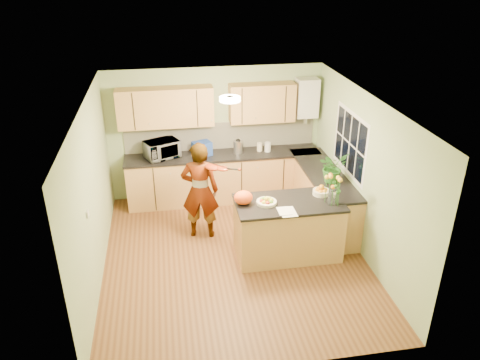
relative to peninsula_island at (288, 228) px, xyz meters
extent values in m
plane|color=#593319|center=(-0.84, 0.06, -0.47)|extent=(4.50, 4.50, 0.00)
cube|color=white|center=(-0.84, 0.06, 2.03)|extent=(4.00, 4.50, 0.02)
cube|color=#93AC7B|center=(-0.84, 2.31, 0.78)|extent=(4.00, 0.02, 2.50)
cube|color=#93AC7B|center=(-0.84, -2.19, 0.78)|extent=(4.00, 0.02, 2.50)
cube|color=#93AC7B|center=(-2.84, 0.06, 0.78)|extent=(0.02, 4.50, 2.50)
cube|color=#93AC7B|center=(1.16, 0.06, 0.78)|extent=(0.02, 4.50, 2.50)
cube|color=#B07C46|center=(-0.74, 2.01, -0.02)|extent=(3.60, 0.60, 0.90)
cube|color=black|center=(-0.74, 2.00, 0.45)|extent=(3.64, 0.62, 0.04)
cube|color=#B07C46|center=(0.86, 0.91, -0.02)|extent=(0.60, 2.20, 0.90)
cube|color=black|center=(0.85, 0.91, 0.45)|extent=(0.62, 2.24, 0.04)
cube|color=silver|center=(-0.74, 2.29, 0.73)|extent=(3.60, 0.02, 0.52)
cube|color=#B07C46|center=(-1.74, 2.14, 1.38)|extent=(1.70, 0.34, 0.70)
cube|color=#B07C46|center=(0.01, 2.14, 1.38)|extent=(1.20, 0.34, 0.70)
cube|color=silver|center=(0.86, 2.15, 1.43)|extent=(0.40, 0.30, 0.72)
cylinder|color=silver|center=(0.86, 2.15, 1.03)|extent=(0.06, 0.06, 0.20)
cube|color=silver|center=(1.16, 0.66, 1.08)|extent=(0.01, 1.30, 1.05)
cube|color=black|center=(1.15, 0.66, 1.08)|extent=(0.01, 1.18, 0.92)
cube|color=silver|center=(-2.82, -0.54, 0.83)|extent=(0.02, 0.09, 0.09)
cylinder|color=#FFEABF|center=(-0.84, 0.36, 1.99)|extent=(0.30, 0.30, 0.06)
cylinder|color=silver|center=(-0.84, 0.36, 2.02)|extent=(0.10, 0.10, 0.02)
cube|color=#B07C46|center=(0.00, 0.00, -0.02)|extent=(1.59, 0.79, 0.89)
cube|color=black|center=(0.00, 0.00, 0.45)|extent=(1.63, 0.83, 0.04)
cylinder|color=beige|center=(-0.35, 0.00, 0.49)|extent=(0.30, 0.30, 0.05)
cylinder|color=beige|center=(0.55, 0.15, 0.50)|extent=(0.27, 0.27, 0.08)
cylinder|color=silver|center=(0.60, -0.18, 0.58)|extent=(0.12, 0.12, 0.23)
ellipsoid|color=#FF4F15|center=(-0.69, 0.05, 0.57)|extent=(0.34, 0.31, 0.21)
cube|color=white|center=(-0.10, -0.30, 0.47)|extent=(0.23, 0.31, 0.01)
imported|color=#E9B68F|center=(-1.28, 0.78, 0.37)|extent=(0.67, 0.51, 1.67)
imported|color=silver|center=(-1.86, 2.02, 0.63)|extent=(0.70, 0.61, 0.33)
cube|color=#203D93|center=(-1.13, 2.01, 0.60)|extent=(0.39, 0.33, 0.26)
cylinder|color=silver|center=(-0.45, 2.02, 0.59)|extent=(0.17, 0.17, 0.24)
sphere|color=black|center=(-0.45, 2.02, 0.75)|extent=(0.09, 0.09, 0.09)
cylinder|color=beige|center=(-0.03, 2.05, 0.55)|extent=(0.12, 0.12, 0.16)
cylinder|color=silver|center=(0.11, 2.00, 0.56)|extent=(0.15, 0.15, 0.18)
imported|color=#2C6B23|center=(0.86, 0.57, 0.72)|extent=(0.57, 0.54, 0.50)
camera|label=1|loc=(-1.75, -5.99, 3.83)|focal=35.00mm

